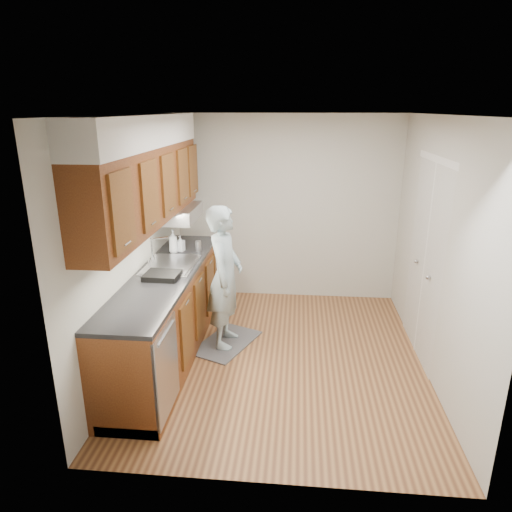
{
  "coord_description": "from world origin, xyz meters",
  "views": [
    {
      "loc": [
        0.15,
        -4.35,
        2.56
      ],
      "look_at": [
        -0.28,
        0.25,
        1.06
      ],
      "focal_mm": 32.0,
      "sensor_mm": 36.0,
      "label": 1
    }
  ],
  "objects_px": {
    "soap_bottle_a": "(173,241)",
    "steel_can": "(198,246)",
    "soap_bottle_b": "(180,243)",
    "dish_rack": "(162,275)",
    "person": "(225,268)"
  },
  "relations": [
    {
      "from": "soap_bottle_a",
      "to": "steel_can",
      "type": "bearing_deg",
      "value": 15.03
    },
    {
      "from": "soap_bottle_a",
      "to": "steel_can",
      "type": "relative_size",
      "value": 2.19
    },
    {
      "from": "steel_can",
      "to": "dish_rack",
      "type": "relative_size",
      "value": 0.37
    },
    {
      "from": "soap_bottle_b",
      "to": "dish_rack",
      "type": "relative_size",
      "value": 0.55
    },
    {
      "from": "soap_bottle_a",
      "to": "steel_can",
      "type": "xyz_separation_m",
      "value": [
        0.28,
        0.07,
        -0.07
      ]
    },
    {
      "from": "steel_can",
      "to": "soap_bottle_a",
      "type": "bearing_deg",
      "value": -164.97
    },
    {
      "from": "steel_can",
      "to": "soap_bottle_b",
      "type": "bearing_deg",
      "value": -177.42
    },
    {
      "from": "person",
      "to": "dish_rack",
      "type": "bearing_deg",
      "value": 130.39
    },
    {
      "from": "soap_bottle_a",
      "to": "soap_bottle_b",
      "type": "xyz_separation_m",
      "value": [
        0.07,
        0.07,
        -0.04
      ]
    },
    {
      "from": "dish_rack",
      "to": "soap_bottle_a",
      "type": "bearing_deg",
      "value": 99.56
    },
    {
      "from": "soap_bottle_b",
      "to": "dish_rack",
      "type": "bearing_deg",
      "value": -87.25
    },
    {
      "from": "person",
      "to": "soap_bottle_b",
      "type": "height_order",
      "value": "person"
    },
    {
      "from": "soap_bottle_b",
      "to": "dish_rack",
      "type": "distance_m",
      "value": 0.91
    },
    {
      "from": "soap_bottle_a",
      "to": "dish_rack",
      "type": "distance_m",
      "value": 0.86
    },
    {
      "from": "person",
      "to": "steel_can",
      "type": "relative_size",
      "value": 14.36
    }
  ]
}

